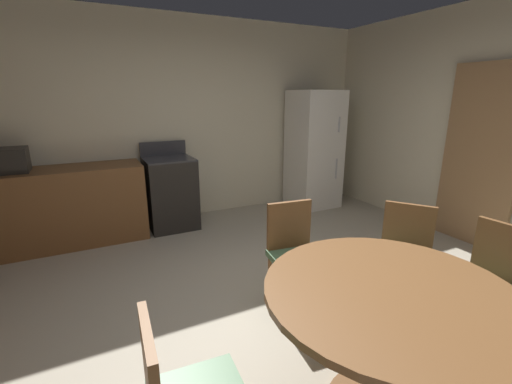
{
  "coord_description": "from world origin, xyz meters",
  "views": [
    {
      "loc": [
        -1.23,
        -1.95,
        1.7
      ],
      "look_at": [
        0.22,
        0.94,
        0.78
      ],
      "focal_mm": 24.15,
      "sensor_mm": 36.0,
      "label": 1
    }
  ],
  "objects": [
    {
      "name": "wall_right",
      "position": [
        2.83,
        0.15,
        1.35
      ],
      "size": [
        0.12,
        5.3,
        2.7
      ],
      "primitive_type": "cube",
      "color": "beige",
      "rests_on": "ground"
    },
    {
      "name": "chair_northeast",
      "position": [
        0.92,
        -0.27,
        0.5
      ],
      "size": [
        0.56,
        0.56,
        0.87
      ],
      "rotation": [
        0.0,
        0.0,
        3.76
      ],
      "color": "brown",
      "rests_on": "ground"
    },
    {
      "name": "door_panelled",
      "position": [
        2.73,
        0.34,
        1.02
      ],
      "size": [
        0.05,
        0.84,
        2.04
      ],
      "primitive_type": "cube",
      "color": "#9E754C",
      "rests_on": "ground"
    },
    {
      "name": "kitchen_counter",
      "position": [
        -1.64,
        2.4,
        0.45
      ],
      "size": [
        1.99,
        0.6,
        0.9
      ],
      "primitive_type": "cube",
      "color": "brown",
      "rests_on": "ground"
    },
    {
      "name": "dining_table",
      "position": [
        0.06,
        -0.88,
        0.61
      ],
      "size": [
        1.27,
        1.27,
        0.76
      ],
      "color": "brown",
      "rests_on": "ground"
    },
    {
      "name": "wall_back",
      "position": [
        0.0,
        2.8,
        1.35
      ],
      "size": [
        5.87,
        0.12,
        2.7
      ],
      "primitive_type": "cube",
      "color": "beige",
      "rests_on": "ground"
    },
    {
      "name": "chair_north",
      "position": [
        0.18,
        0.17,
        0.5
      ],
      "size": [
        0.44,
        0.44,
        0.87
      ],
      "rotation": [
        0.0,
        0.0,
        4.6
      ],
      "color": "brown",
      "rests_on": "ground"
    },
    {
      "name": "chair_east",
      "position": [
        1.11,
        -0.81,
        0.5
      ],
      "size": [
        0.43,
        0.43,
        0.87
      ],
      "rotation": [
        0.0,
        0.0,
        3.21
      ],
      "color": "brown",
      "rests_on": "ground"
    },
    {
      "name": "microwave",
      "position": [
        -2.0,
        2.4,
        1.03
      ],
      "size": [
        0.44,
        0.32,
        0.26
      ],
      "primitive_type": "cube",
      "color": "black",
      "rests_on": "kitchen_counter"
    },
    {
      "name": "ground_plane",
      "position": [
        0.0,
        0.0,
        0.0
      ],
      "size": [
        14.0,
        14.0,
        0.0
      ],
      "primitive_type": "plane",
      "color": "#A89E89"
    },
    {
      "name": "oven_range",
      "position": [
        -0.29,
        2.41,
        0.47
      ],
      "size": [
        0.6,
        0.6,
        1.1
      ],
      "color": "black",
      "rests_on": "ground"
    },
    {
      "name": "refrigerator",
      "position": [
        1.92,
        2.35,
        0.88
      ],
      "size": [
        0.68,
        0.68,
        1.76
      ],
      "color": "white",
      "rests_on": "ground"
    }
  ]
}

